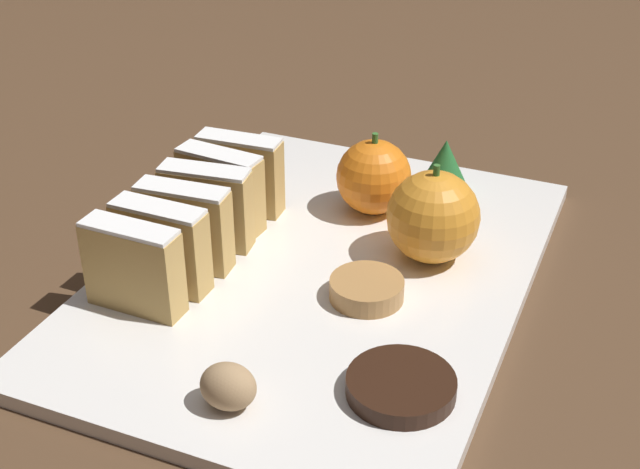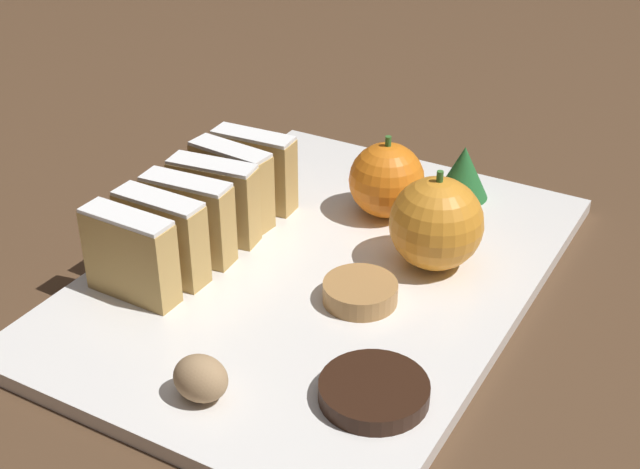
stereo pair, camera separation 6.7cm
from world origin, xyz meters
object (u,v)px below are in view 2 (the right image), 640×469
orange_far (387,180)px  chocolate_cookie (374,391)px  orange_near (436,224)px  walnut (201,378)px

orange_far → chocolate_cookie: orange_far is taller
chocolate_cookie → orange_near: bearing=100.4°
walnut → orange_far: bearing=90.7°
orange_near → walnut: (-0.06, -0.21, -0.02)m
orange_near → chocolate_cookie: orange_near is taller
orange_far → chocolate_cookie: size_ratio=1.03×
orange_far → walnut: orange_far is taller
orange_far → chocolate_cookie: bearing=-65.8°
orange_near → orange_far: bearing=141.5°
orange_near → orange_far: 0.09m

